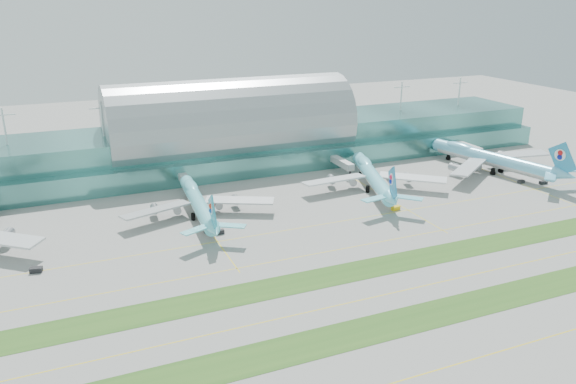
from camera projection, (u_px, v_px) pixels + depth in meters
name	position (u px, v px, depth m)	size (l,w,h in m)	color
ground	(357.00, 274.00, 172.03)	(700.00, 700.00, 0.00)	gray
terminal	(231.00, 137.00, 279.43)	(340.00, 69.10, 36.00)	#3D7A75
grass_strip_near	(410.00, 320.00, 147.65)	(420.00, 12.00, 0.08)	#2D591E
grass_strip_far	(354.00, 271.00, 173.76)	(420.00, 12.00, 0.08)	#2D591E
taxiline_a	(459.00, 363.00, 130.25)	(420.00, 0.35, 0.01)	yellow
taxiline_b	(382.00, 295.00, 159.84)	(420.00, 0.35, 0.01)	yellow
taxiline_c	(331.00, 251.00, 187.70)	(420.00, 0.35, 0.01)	yellow
taxiline_d	(304.00, 227.00, 206.84)	(420.00, 0.35, 0.01)	yellow
airliner_b	(198.00, 202.00, 216.21)	(59.42, 67.60, 18.60)	#66D5E2
airliner_c	(372.00, 176.00, 246.05)	(61.26, 71.11, 20.10)	#6FE1F5
airliner_d	(490.00, 158.00, 270.94)	(68.86, 79.31, 22.03)	#6BC8EC
gse_b	(36.00, 270.00, 173.03)	(3.61, 2.09, 1.61)	black
gse_c	(220.00, 232.00, 200.91)	(3.01, 1.58, 1.58)	black
gse_d	(209.00, 231.00, 202.25)	(3.36, 1.48, 1.43)	black
gse_e	(396.00, 208.00, 223.32)	(3.55, 1.73, 1.61)	gold
gse_f	(376.00, 199.00, 234.06)	(3.30, 1.60, 1.43)	black
gse_g	(521.00, 182.00, 255.63)	(3.03, 1.84, 1.41)	black
gse_h	(543.00, 182.00, 254.35)	(3.71, 1.70, 1.47)	black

